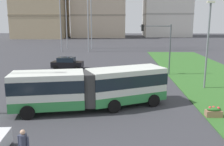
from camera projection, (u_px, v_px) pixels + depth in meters
articulated_bus at (91, 88)px, 18.94m from camera, size 11.85×5.95×3.00m
car_black_sedan at (67, 63)px, 35.39m from camera, size 4.50×2.22×1.58m
pedestrian_crossing at (24, 144)px, 11.54m from camera, size 0.57×0.36×1.74m
flower_planter_2 at (214, 112)px, 17.32m from camera, size 1.10×0.56×0.74m
traffic_light_far_right at (160, 41)px, 30.39m from camera, size 3.82×0.28×6.25m
streetlight_median at (208, 42)px, 23.93m from camera, size 0.70×0.28×8.50m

